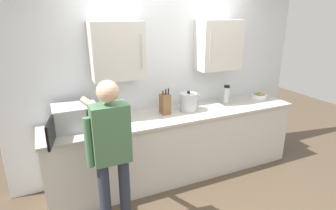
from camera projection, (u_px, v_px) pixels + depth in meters
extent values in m
cube|color=silver|center=(165.00, 75.00, 3.82)|extent=(4.18, 0.10, 2.67)
cube|color=beige|center=(117.00, 51.00, 3.24)|extent=(0.61, 0.32, 0.67)
cylinder|color=#B7BABF|center=(142.00, 51.00, 3.18)|extent=(0.01, 0.01, 0.40)
cube|color=beige|center=(218.00, 45.00, 3.79)|extent=(0.61, 0.32, 0.67)
cylinder|color=#B7BABF|center=(210.00, 47.00, 3.55)|extent=(0.01, 0.01, 0.40)
cube|color=beige|center=(176.00, 145.00, 3.78)|extent=(3.35, 0.64, 0.87)
cube|color=#BCB7AD|center=(177.00, 114.00, 3.64)|extent=(3.39, 0.68, 0.03)
cube|color=black|center=(186.00, 182.00, 3.65)|extent=(3.35, 0.04, 0.09)
cube|color=#B7BABF|center=(75.00, 117.00, 3.14)|extent=(0.48, 0.37, 0.27)
cube|color=beige|center=(69.00, 118.00, 3.10)|extent=(0.31, 0.31, 0.22)
cube|color=black|center=(94.00, 120.00, 3.04)|extent=(0.13, 0.01, 0.25)
cube|color=black|center=(51.00, 133.00, 2.72)|extent=(0.10, 0.34, 0.25)
cube|color=brown|center=(165.00, 104.00, 3.59)|extent=(0.11, 0.15, 0.26)
cylinder|color=black|center=(163.00, 93.00, 3.51)|extent=(0.02, 0.02, 0.06)
cylinder|color=black|center=(166.00, 92.00, 3.52)|extent=(0.02, 0.02, 0.07)
cylinder|color=black|center=(168.00, 91.00, 3.53)|extent=(0.02, 0.02, 0.08)
cylinder|color=#B7BABF|center=(226.00, 96.00, 3.97)|extent=(0.08, 0.08, 0.24)
cylinder|color=black|center=(227.00, 86.00, 3.93)|extent=(0.08, 0.08, 0.03)
cylinder|color=#B7BABF|center=(188.00, 103.00, 3.69)|extent=(0.23, 0.23, 0.23)
cylinder|color=#B7BABF|center=(189.00, 94.00, 3.66)|extent=(0.23, 0.23, 0.02)
cylinder|color=black|center=(189.00, 92.00, 3.65)|extent=(0.04, 0.04, 0.03)
cylinder|color=#B7BABF|center=(179.00, 98.00, 3.61)|extent=(0.05, 0.02, 0.02)
cylinder|color=#B7BABF|center=(198.00, 96.00, 3.72)|extent=(0.05, 0.02, 0.02)
cylinder|color=white|center=(259.00, 96.00, 4.23)|extent=(0.22, 0.22, 0.07)
cylinder|color=slate|center=(259.00, 95.00, 4.23)|extent=(0.18, 0.18, 0.04)
sphere|color=#5B9333|center=(260.00, 94.00, 4.25)|extent=(0.06, 0.06, 0.06)
sphere|color=orange|center=(262.00, 95.00, 4.20)|extent=(0.06, 0.06, 0.06)
sphere|color=#5B9333|center=(261.00, 94.00, 4.23)|extent=(0.04, 0.04, 0.04)
sphere|color=#5B9333|center=(258.00, 94.00, 4.22)|extent=(0.06, 0.06, 0.06)
sphere|color=orange|center=(258.00, 94.00, 4.22)|extent=(0.05, 0.05, 0.05)
cylinder|color=#282D3D|center=(105.00, 200.00, 2.71)|extent=(0.11, 0.11, 0.83)
cylinder|color=#282D3D|center=(125.00, 195.00, 2.79)|extent=(0.11, 0.11, 0.83)
cube|color=#47704C|center=(111.00, 134.00, 2.53)|extent=(0.34, 0.20, 0.56)
sphere|color=#DBAD89|center=(108.00, 91.00, 2.40)|extent=(0.20, 0.20, 0.20)
cylinder|color=#DBAD89|center=(105.00, 114.00, 2.69)|extent=(0.40, 0.51, 0.28)
cylinder|color=#47704C|center=(89.00, 143.00, 2.47)|extent=(0.07, 0.07, 0.47)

